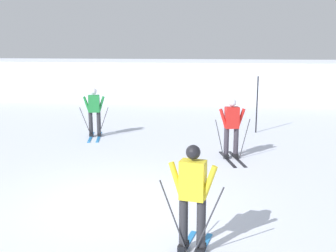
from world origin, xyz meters
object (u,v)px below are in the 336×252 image
Objects in this scene: skier_red at (232,127)px; skier_yellow at (193,193)px; trail_marker_pole at (257,105)px; skier_green at (94,111)px.

skier_yellow is at bearing -97.20° from skier_red.
skier_yellow is at bearing -100.43° from trail_marker_pole.
trail_marker_pole reaches higher than skier_yellow.
trail_marker_pole is (5.67, 1.45, 0.12)m from skier_green.
skier_green is at bearing -165.63° from trail_marker_pole.
trail_marker_pole reaches higher than skier_green.
skier_green is at bearing 118.13° from skier_yellow.
skier_green and skier_yellow have the same top height.
skier_green is 8.52m from skier_yellow.
trail_marker_pole is at bearing 74.85° from skier_red.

